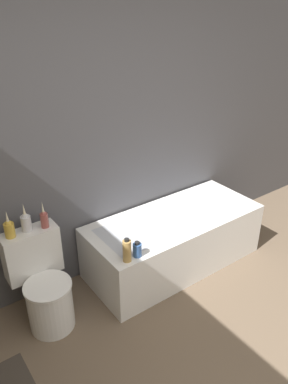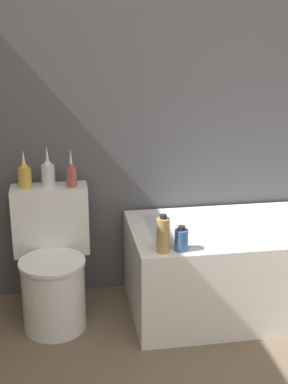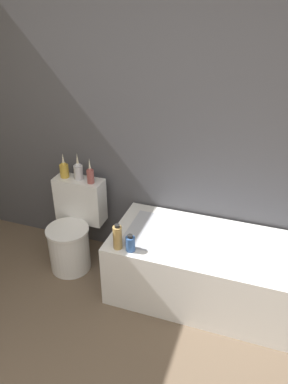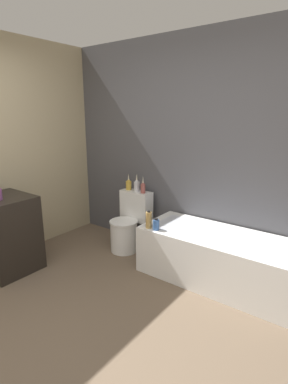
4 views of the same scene
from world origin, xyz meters
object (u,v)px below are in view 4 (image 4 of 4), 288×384
at_px(vase_silver, 137,185).
at_px(vase_bronze, 143,187).
at_px(bathtub, 219,258).
at_px(vase_gold, 129,184).
at_px(shampoo_bottle_short, 156,225).
at_px(shampoo_bottle_tall, 149,220).
at_px(toilet, 129,224).

relative_size(vase_silver, vase_bronze, 1.04).
xyz_separation_m(bathtub, vase_gold, (-1.39, 0.21, 0.55)).
bearing_deg(bathtub, shampoo_bottle_short, -155.68).
bearing_deg(shampoo_bottle_short, shampoo_bottle_tall, -178.25).
bearing_deg(vase_gold, toilet, -51.72).
relative_size(bathtub, vase_gold, 7.67).
distance_m(toilet, vase_gold, 0.52).
relative_size(vase_silver, shampoo_bottle_short, 1.76).
relative_size(vase_gold, shampoo_bottle_short, 1.65).
bearing_deg(bathtub, toilet, 177.61).
distance_m(vase_gold, vase_bronze, 0.26).
height_order(vase_gold, vase_bronze, vase_bronze).
bearing_deg(toilet, vase_bronze, 47.09).
height_order(toilet, shampoo_bottle_tall, toilet).
relative_size(bathtub, shampoo_bottle_tall, 8.29).
height_order(bathtub, vase_gold, vase_gold).
xyz_separation_m(vase_bronze, shampoo_bottle_short, (0.52, -0.47, -0.24)).
bearing_deg(toilet, shampoo_bottle_short, -26.66).
bearing_deg(vase_bronze, vase_gold, 174.53).
bearing_deg(vase_gold, shampoo_bottle_tall, -35.71).
distance_m(vase_gold, shampoo_bottle_tall, 0.87).
distance_m(vase_bronze, shampoo_bottle_short, 0.74).
distance_m(bathtub, shampoo_bottle_tall, 0.83).
bearing_deg(vase_silver, shampoo_bottle_short, -37.50).
relative_size(bathtub, vase_bronze, 7.45).
distance_m(bathtub, vase_bronze, 1.27).
bearing_deg(shampoo_bottle_short, vase_silver, 142.50).
distance_m(bathtub, toilet, 1.26).
bearing_deg(vase_silver, toilet, -90.00).
height_order(bathtub, shampoo_bottle_tall, shampoo_bottle_tall).
height_order(vase_gold, vase_silver, vase_silver).
bearing_deg(vase_bronze, bathtub, -9.53).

